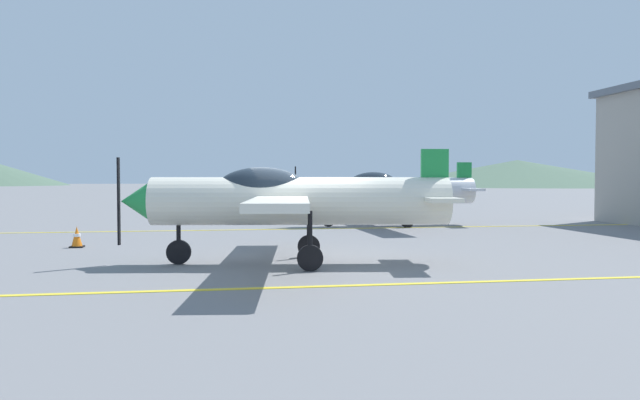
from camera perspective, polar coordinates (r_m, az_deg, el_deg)
ground_plane at (r=13.76m, az=-1.50°, el=-5.94°), size 400.00×400.00×0.00m
apron_line_near at (r=10.70m, az=0.76°, el=-8.24°), size 80.00×0.16×0.01m
apron_line_far at (r=22.43m, az=-4.49°, el=-2.81°), size 80.00×0.16×0.01m
airplane_near at (r=13.36m, az=-3.09°, el=0.07°), size 7.53×8.63×2.58m
airplane_mid at (r=24.24m, az=6.45°, el=0.97°), size 7.45×8.59×2.58m
traffic_cone_front at (r=17.91m, az=-22.20°, el=-3.30°), size 0.36×0.36×0.59m
hill_centerleft at (r=152.29m, az=18.31°, el=2.46°), size 68.49×68.49×6.30m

